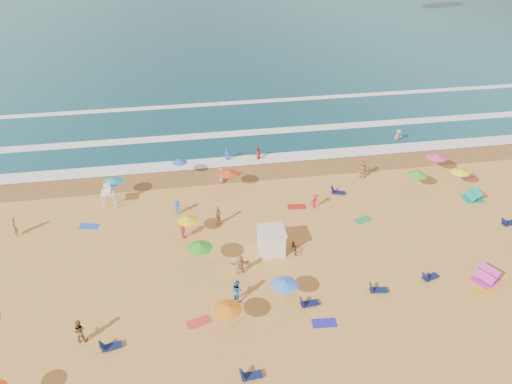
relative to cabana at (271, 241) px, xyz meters
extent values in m
plane|color=gold|center=(-1.27, 1.01, -1.00)|extent=(220.00, 220.00, 0.00)
cube|color=#0C4756|center=(-1.27, 85.01, -1.00)|extent=(220.00, 140.00, 0.18)
plane|color=olive|center=(-1.27, 13.51, -0.99)|extent=(220.00, 220.00, 0.00)
cube|color=white|center=(-1.27, 16.01, -0.90)|extent=(200.00, 2.20, 0.05)
cube|color=white|center=(-1.27, 23.01, -0.90)|extent=(200.00, 1.60, 0.05)
cube|color=white|center=(-1.27, 33.01, -0.90)|extent=(200.00, 1.20, 0.05)
cube|color=silver|center=(0.00, 0.00, 0.00)|extent=(2.00, 2.00, 2.00)
cube|color=silver|center=(0.00, 0.00, 1.06)|extent=(2.20, 2.20, 0.12)
imported|color=black|center=(1.90, -0.30, -0.55)|extent=(0.69, 1.73, 0.89)
cone|color=green|center=(-5.89, -1.36, 1.31)|extent=(1.98, 1.98, 0.35)
cone|color=#387DFF|center=(-0.24, -6.00, 0.89)|extent=(1.90, 1.90, 0.35)
cone|color=#FFF61A|center=(20.00, 6.50, 1.20)|extent=(1.83, 1.83, 0.35)
cone|color=#1696B7|center=(-13.25, 10.38, 1.14)|extent=(1.89, 1.89, 0.35)
cone|color=orange|center=(-4.51, -7.86, 0.95)|extent=(1.98, 1.98, 0.35)
cone|color=blue|center=(-6.90, 13.51, 0.96)|extent=(1.55, 1.55, 0.35)
cone|color=red|center=(-2.24, 10.26, 1.02)|extent=(1.85, 1.85, 0.35)
cone|color=#FA3795|center=(19.06, 9.59, 1.31)|extent=(2.05, 2.05, 0.35)
cone|color=yellow|center=(-6.61, 3.08, 0.92)|extent=(1.76, 1.76, 0.35)
cone|color=green|center=(15.90, 7.13, 0.92)|extent=(1.87, 1.87, 0.35)
cube|color=#0F1F4C|center=(-12.25, -8.28, -0.83)|extent=(1.39, 0.83, 0.34)
cube|color=#0F1D4B|center=(-3.56, -12.06, -0.83)|extent=(1.34, 0.66, 0.34)
cube|color=#0F154F|center=(1.55, -6.61, -0.83)|extent=(1.34, 0.65, 0.34)
cube|color=#101B52|center=(11.44, -5.38, -0.83)|extent=(1.41, 0.92, 0.34)
cube|color=#0E1D48|center=(6.98, -6.10, -0.83)|extent=(1.36, 0.72, 0.34)
cube|color=#0E1849|center=(21.66, 0.22, -0.83)|extent=(1.39, 0.82, 0.34)
cube|color=#0E1449|center=(8.21, 7.74, -0.83)|extent=(1.41, 0.96, 0.34)
cube|color=blue|center=(-15.34, 6.11, -0.98)|extent=(1.85, 1.23, 0.03)
cube|color=gold|center=(-7.00, 5.23, -0.98)|extent=(1.80, 1.08, 0.03)
cube|color=#CB3D2F|center=(-6.49, -6.94, -0.98)|extent=(1.87, 1.29, 0.03)
cube|color=#AF1F15|center=(3.65, 6.15, -0.98)|extent=(1.77, 1.01, 0.03)
cube|color=#2320C8|center=(2.11, -8.46, -0.98)|extent=(1.76, 0.99, 0.03)
cube|color=#249150|center=(9.07, 3.04, -0.98)|extent=(1.90, 1.42, 0.03)
cube|color=gold|center=(14.62, -7.35, -0.98)|extent=(1.83, 1.17, 0.03)
cube|color=#F23961|center=(22.75, 8.89, -0.98)|extent=(1.85, 1.22, 0.03)
imported|color=#BF2F32|center=(1.55, 16.11, -0.34)|extent=(1.12, 1.11, 1.83)
imported|color=#A26C4A|center=(-2.82, 11.89, -0.14)|extent=(0.56, 0.85, 1.71)
imported|color=tan|center=(-2.89, -2.26, -0.18)|extent=(1.55, 0.54, 1.65)
imported|color=red|center=(5.21, 5.65, -0.25)|extent=(1.11, 0.92, 1.50)
imported|color=#E33863|center=(-7.09, 3.02, -0.13)|extent=(0.70, 1.10, 1.75)
imported|color=#2775B7|center=(-3.55, -5.18, -0.09)|extent=(1.05, 1.12, 1.82)
imported|color=#2666B5|center=(-7.48, 6.72, -0.25)|extent=(1.04, 0.69, 1.51)
imported|color=tan|center=(18.69, 17.86, -0.34)|extent=(1.34, 1.06, 1.81)
imported|color=#2659B3|center=(-1.77, 16.40, -0.37)|extent=(0.72, 0.77, 1.77)
imported|color=#AF7B50|center=(-21.35, 5.73, -0.09)|extent=(0.49, 0.70, 1.82)
imported|color=brown|center=(-3.94, 4.52, -0.08)|extent=(0.79, 0.78, 1.84)
imported|color=brown|center=(-14.30, -7.28, -0.10)|extent=(0.94, 0.77, 1.81)
imported|color=tan|center=(11.66, 10.47, -0.07)|extent=(1.80, 1.22, 1.86)
camera|label=1|loc=(-6.62, -31.97, 24.89)|focal=35.00mm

